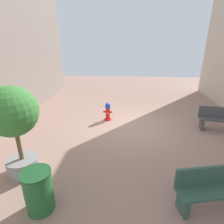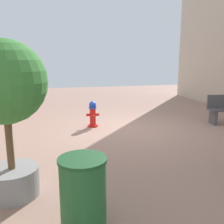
% 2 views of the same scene
% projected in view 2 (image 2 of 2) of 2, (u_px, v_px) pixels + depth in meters
% --- Properties ---
extents(ground_plane, '(23.40, 23.40, 0.00)m').
position_uv_depth(ground_plane, '(128.00, 129.00, 7.82)').
color(ground_plane, '#9E7A6B').
extents(fire_hydrant, '(0.42, 0.39, 0.82)m').
position_uv_depth(fire_hydrant, '(93.00, 114.00, 8.02)').
color(fire_hydrant, red).
rests_on(fire_hydrant, ground_plane).
extents(planter_tree, '(1.25, 1.25, 2.44)m').
position_uv_depth(planter_tree, '(5.00, 96.00, 3.74)').
color(planter_tree, gray).
rests_on(planter_tree, ground_plane).
extents(trash_bin, '(0.61, 0.61, 0.96)m').
position_uv_depth(trash_bin, '(83.00, 194.00, 3.17)').
color(trash_bin, '#266633').
rests_on(trash_bin, ground_plane).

